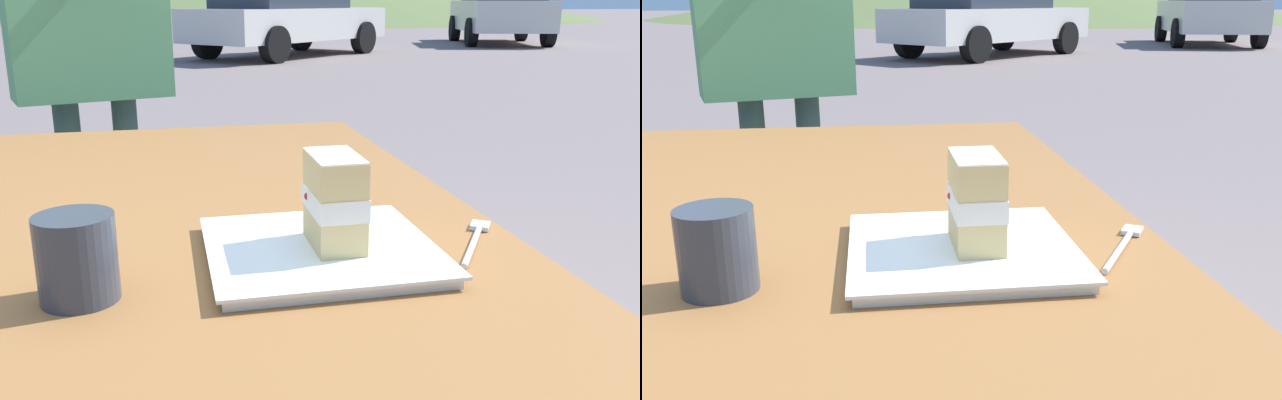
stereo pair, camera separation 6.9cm
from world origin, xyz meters
TOP-DOWN VIEW (x-y plane):
  - patio_table at (0.00, 0.00)m, footprint 1.46×1.08m
  - dessert_plate at (0.18, 0.28)m, footprint 0.27×0.27m
  - cake_slice at (0.18, 0.29)m, footprint 0.10×0.06m
  - dessert_fork at (0.17, 0.48)m, footprint 0.15×0.10m
  - coffee_cup at (0.24, 0.01)m, footprint 0.08×0.08m
  - diner_person at (-1.03, -0.08)m, footprint 0.56×0.44m
  - parked_car_near at (-11.95, 2.43)m, footprint 4.10×4.33m
  - parked_car_far at (-14.67, 8.16)m, footprint 4.17×2.74m
  - parked_car_extra at (-21.69, 3.19)m, footprint 4.39×1.96m

SIDE VIEW (x-z plane):
  - patio_table at x=0.00m, z-range 0.27..0.98m
  - dessert_fork at x=0.17m, z-range 0.71..0.72m
  - dessert_plate at x=0.18m, z-range 0.71..0.72m
  - parked_car_near at x=-11.95m, z-range 0.04..1.46m
  - coffee_cup at x=0.24m, z-range 0.71..0.80m
  - cake_slice at x=0.18m, z-range 0.72..0.83m
  - parked_car_far at x=-14.67m, z-range 0.04..1.54m
  - parked_car_extra at x=-21.69m, z-range 0.05..1.64m
  - diner_person at x=-1.03m, z-range 0.25..1.73m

